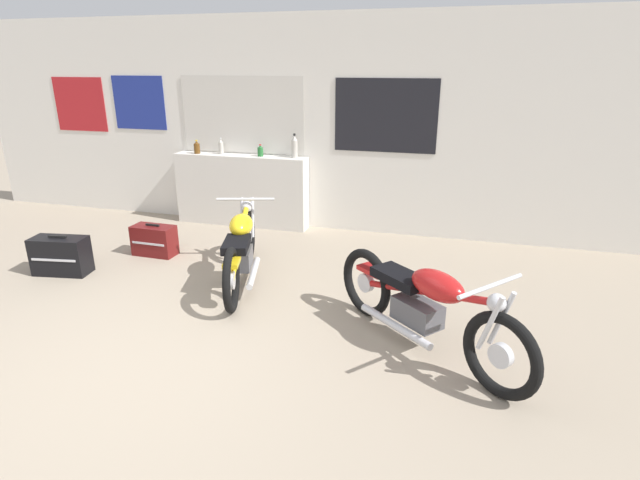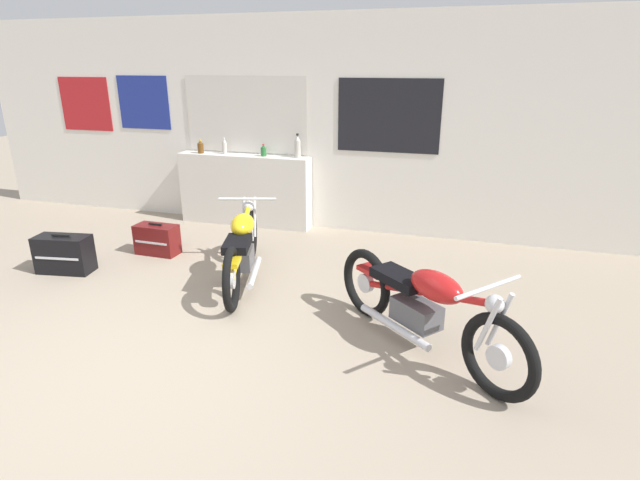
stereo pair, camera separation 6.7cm
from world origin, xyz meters
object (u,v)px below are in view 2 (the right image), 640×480
Objects in this scene: motorcycle_yellow at (242,246)px; hard_case_darkred at (157,239)px; bottle_left_center at (225,146)px; bottle_leftmost at (201,147)px; bottle_right_center at (298,147)px; bottle_center at (264,151)px; motorcycle_red at (423,305)px; hard_case_black at (64,254)px.

hard_case_darkred is (-1.34, 0.45, -0.21)m from motorcycle_yellow.
bottle_left_center is 1.73m from hard_case_darkred.
bottle_leftmost is 0.85× the size of bottle_left_center.
bottle_leftmost is 1.42m from bottle_right_center.
bottle_leftmost is at bearing 94.55° from hard_case_darkred.
bottle_center is at bearing 59.74° from hard_case_darkred.
motorcycle_red reaches higher than motorcycle_yellow.
bottle_left_center is at bearing 176.89° from bottle_center.
bottle_left_center is at bearing 138.10° from motorcycle_red.
bottle_center is at bearing 2.13° from bottle_leftmost.
bottle_leftmost is 4.36m from motorcycle_red.
bottle_center reaches higher than motorcycle_yellow.
bottle_right_center is 0.17× the size of motorcycle_yellow.
motorcycle_yellow is 3.62× the size of hard_case_darkred.
bottle_left_center is 0.43× the size of hard_case_darkred.
bottle_leftmost is 1.65m from hard_case_darkred.
bottle_left_center is 0.60m from bottle_center.
motorcycle_yellow is (0.51, -1.87, -0.67)m from bottle_center.
bottle_center is 0.26× the size of hard_case_black.
motorcycle_red is 3.18× the size of hard_case_darkred.
bottle_leftmost reaches higher than hard_case_black.
bottle_leftmost is at bearing 141.78° from motorcycle_red.
bottle_center is 0.51× the size of bottle_right_center.
bottle_center is at bearing 55.95° from hard_case_black.
bottle_right_center is (1.42, 0.07, 0.06)m from bottle_leftmost.
bottle_right_center is 2.04m from motorcycle_yellow.
bottle_center is 0.10× the size of motorcycle_red.
hard_case_black is at bearing -170.70° from motorcycle_yellow.
motorcycle_red is 2.63× the size of hard_case_black.
bottle_center reaches higher than hard_case_black.
hard_case_darkred is (-0.23, -1.45, -0.91)m from bottle_left_center.
motorcycle_red is (1.93, -0.83, 0.01)m from motorcycle_yellow.
bottle_center is at bearing -3.11° from bottle_left_center.
motorcycle_red is (3.38, -2.66, -0.68)m from bottle_leftmost.
hard_case_black is at bearing -111.63° from bottle_left_center.
hard_case_black is (-1.96, -2.23, -0.93)m from bottle_right_center.
bottle_left_center is 0.12× the size of motorcycle_yellow.
motorcycle_yellow is 2.03m from hard_case_black.
bottle_leftmost is at bearing -177.87° from bottle_center.
bottle_right_center is at bearing 125.70° from motorcycle_red.
bottle_left_center is 1.38× the size of bottle_center.
hard_case_darkred is (-1.31, -1.46, -0.95)m from bottle_right_center.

